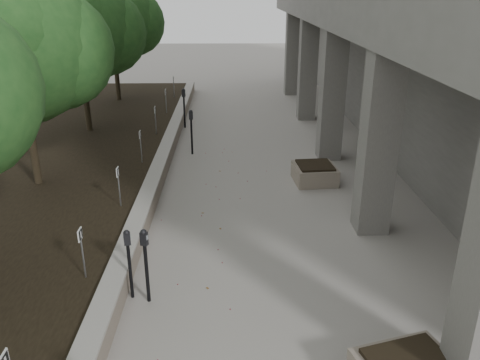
{
  "coord_description": "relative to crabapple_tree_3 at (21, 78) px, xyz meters",
  "views": [
    {
      "loc": [
        0.22,
        -3.86,
        5.18
      ],
      "look_at": [
        0.44,
        6.62,
        0.98
      ],
      "focal_mm": 36.27,
      "sensor_mm": 36.0,
      "label": 1
    }
  ],
  "objects": [
    {
      "name": "retaining_wall",
      "position": [
        2.97,
        1.0,
        -2.87
      ],
      "size": [
        0.39,
        26.0,
        0.5
      ],
      "primitive_type": null,
      "color": "gray",
      "rests_on": "ground"
    },
    {
      "name": "planting_bed",
      "position": [
        -0.7,
        1.0,
        -2.92
      ],
      "size": [
        7.0,
        26.0,
        0.4
      ],
      "primitive_type": "cube",
      "color": "black",
      "rests_on": "ground"
    },
    {
      "name": "crabapple_tree_3",
      "position": [
        0.0,
        0.0,
        0.0
      ],
      "size": [
        4.6,
        4.0,
        5.44
      ],
      "primitive_type": null,
      "color": "#1E4A1C",
      "rests_on": "planting_bed"
    },
    {
      "name": "crabapple_tree_4",
      "position": [
        0.0,
        5.0,
        0.0
      ],
      "size": [
        4.6,
        4.0,
        5.44
      ],
      "primitive_type": null,
      "color": "#1E4A1C",
      "rests_on": "planting_bed"
    },
    {
      "name": "crabapple_tree_5",
      "position": [
        0.0,
        10.0,
        0.0
      ],
      "size": [
        4.6,
        4.0,
        5.44
      ],
      "primitive_type": null,
      "color": "#1E4A1C",
      "rests_on": "planting_bed"
    },
    {
      "name": "parking_sign_3",
      "position": [
        2.45,
        -4.5,
        -2.24
      ],
      "size": [
        0.04,
        0.22,
        0.96
      ],
      "primitive_type": null,
      "color": "black",
      "rests_on": "planting_bed"
    },
    {
      "name": "parking_sign_4",
      "position": [
        2.45,
        -1.5,
        -2.24
      ],
      "size": [
        0.04,
        0.22,
        0.96
      ],
      "primitive_type": null,
      "color": "black",
      "rests_on": "planting_bed"
    },
    {
      "name": "parking_sign_5",
      "position": [
        2.45,
        1.5,
        -2.24
      ],
      "size": [
        0.04,
        0.22,
        0.96
      ],
      "primitive_type": null,
      "color": "black",
      "rests_on": "planting_bed"
    },
    {
      "name": "parking_sign_6",
      "position": [
        2.45,
        4.5,
        -2.24
      ],
      "size": [
        0.04,
        0.22,
        0.96
      ],
      "primitive_type": null,
      "color": "black",
      "rests_on": "planting_bed"
    },
    {
      "name": "parking_sign_7",
      "position": [
        2.45,
        7.5,
        -2.24
      ],
      "size": [
        0.04,
        0.22,
        0.96
      ],
      "primitive_type": null,
      "color": "black",
      "rests_on": "planting_bed"
    },
    {
      "name": "parking_sign_8",
      "position": [
        2.45,
        10.5,
        -2.24
      ],
      "size": [
        0.04,
        0.22,
        0.96
      ],
      "primitive_type": null,
      "color": "black",
      "rests_on": "planting_bed"
    },
    {
      "name": "parking_meter_2",
      "position": [
        3.25,
        -4.54,
        -2.45
      ],
      "size": [
        0.15,
        0.12,
        1.35
      ],
      "primitive_type": null,
      "rotation": [
        0.0,
        0.0,
        0.24
      ],
      "color": "black",
      "rests_on": "ground"
    },
    {
      "name": "parking_meter_3",
      "position": [
        3.56,
        -4.66,
        -2.41
      ],
      "size": [
        0.16,
        0.14,
        1.42
      ],
      "primitive_type": null,
      "rotation": [
        0.0,
        0.0,
        -0.31
      ],
      "color": "black",
      "rests_on": "ground"
    },
    {
      "name": "parking_meter_4",
      "position": [
        3.77,
        3.42,
        -2.37
      ],
      "size": [
        0.15,
        0.12,
        1.49
      ],
      "primitive_type": null,
      "rotation": [
        0.0,
        0.0,
        0.07
      ],
      "color": "black",
      "rests_on": "ground"
    },
    {
      "name": "parking_meter_5",
      "position": [
        3.25,
        6.69,
        -2.35
      ],
      "size": [
        0.17,
        0.13,
        1.55
      ],
      "primitive_type": null,
      "rotation": [
        0.0,
        0.0,
        -0.13
      ],
      "color": "black",
      "rests_on": "ground"
    },
    {
      "name": "planter_back",
      "position": [
        7.41,
        0.89,
        -2.86
      ],
      "size": [
        1.23,
        1.23,
        0.53
      ],
      "primitive_type": null,
      "rotation": [
        0.0,
        0.0,
        0.08
      ],
      "color": "gray",
      "rests_on": "ground"
    },
    {
      "name": "berry_scatter",
      "position": [
        4.7,
        -3.0,
        -3.11
      ],
      "size": [
        3.3,
        14.1,
        0.02
      ],
      "primitive_type": null,
      "color": "maroon",
      "rests_on": "ground"
    }
  ]
}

